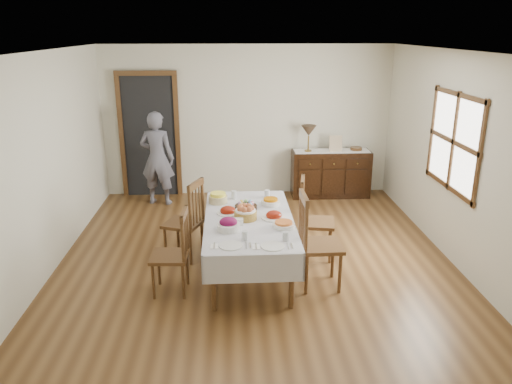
{
  "coord_description": "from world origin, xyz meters",
  "views": [
    {
      "loc": [
        -0.3,
        -5.65,
        2.84
      ],
      "look_at": [
        0.0,
        0.1,
        0.95
      ],
      "focal_mm": 35.0,
      "sensor_mm": 36.0,
      "label": 1
    }
  ],
  "objects_px": {
    "dining_table": "(249,225)",
    "chair_right_near": "(316,240)",
    "chair_left_near": "(174,252)",
    "person": "(157,155)",
    "table_lamp": "(309,131)",
    "sideboard": "(330,173)",
    "chair_left_far": "(187,219)",
    "chair_right_far": "(313,218)"
  },
  "relations": [
    {
      "from": "dining_table",
      "to": "chair_right_near",
      "type": "relative_size",
      "value": 1.83
    },
    {
      "from": "chair_left_near",
      "to": "person",
      "type": "bearing_deg",
      "value": -166.11
    },
    {
      "from": "chair_right_near",
      "to": "table_lamp",
      "type": "relative_size",
      "value": 2.44
    },
    {
      "from": "dining_table",
      "to": "chair_left_near",
      "type": "relative_size",
      "value": 2.11
    },
    {
      "from": "table_lamp",
      "to": "chair_left_near",
      "type": "bearing_deg",
      "value": -121.24
    },
    {
      "from": "chair_left_near",
      "to": "sideboard",
      "type": "bearing_deg",
      "value": 147.12
    },
    {
      "from": "person",
      "to": "table_lamp",
      "type": "distance_m",
      "value": 2.59
    },
    {
      "from": "chair_left_far",
      "to": "chair_right_far",
      "type": "bearing_deg",
      "value": 109.75
    },
    {
      "from": "chair_right_far",
      "to": "table_lamp",
      "type": "xyz_separation_m",
      "value": [
        0.3,
        2.42,
        0.64
      ]
    },
    {
      "from": "chair_right_far",
      "to": "sideboard",
      "type": "height_order",
      "value": "chair_right_far"
    },
    {
      "from": "dining_table",
      "to": "table_lamp",
      "type": "xyz_separation_m",
      "value": [
        1.13,
        2.82,
        0.55
      ]
    },
    {
      "from": "table_lamp",
      "to": "sideboard",
      "type": "bearing_deg",
      "value": 4.09
    },
    {
      "from": "chair_right_near",
      "to": "person",
      "type": "height_order",
      "value": "person"
    },
    {
      "from": "chair_left_near",
      "to": "chair_right_far",
      "type": "xyz_separation_m",
      "value": [
        1.68,
        0.84,
        0.04
      ]
    },
    {
      "from": "chair_left_near",
      "to": "chair_right_near",
      "type": "distance_m",
      "value": 1.6
    },
    {
      "from": "chair_right_near",
      "to": "table_lamp",
      "type": "height_order",
      "value": "table_lamp"
    },
    {
      "from": "chair_left_near",
      "to": "chair_right_near",
      "type": "bearing_deg",
      "value": 95.12
    },
    {
      "from": "chair_left_far",
      "to": "chair_right_near",
      "type": "distance_m",
      "value": 1.73
    },
    {
      "from": "chair_left_near",
      "to": "person",
      "type": "relative_size",
      "value": 0.58
    },
    {
      "from": "chair_left_near",
      "to": "chair_right_near",
      "type": "relative_size",
      "value": 0.87
    },
    {
      "from": "chair_left_far",
      "to": "person",
      "type": "xyz_separation_m",
      "value": [
        -0.65,
        2.17,
        0.31
      ]
    },
    {
      "from": "chair_right_near",
      "to": "chair_right_far",
      "type": "distance_m",
      "value": 0.79
    },
    {
      "from": "chair_right_far",
      "to": "table_lamp",
      "type": "bearing_deg",
      "value": 3.07
    },
    {
      "from": "chair_left_near",
      "to": "sideboard",
      "type": "xyz_separation_m",
      "value": [
        2.4,
        3.29,
        -0.08
      ]
    },
    {
      "from": "dining_table",
      "to": "chair_right_near",
      "type": "bearing_deg",
      "value": -28.25
    },
    {
      "from": "chair_left_far",
      "to": "table_lamp",
      "type": "relative_size",
      "value": 2.27
    },
    {
      "from": "chair_left_near",
      "to": "chair_right_near",
      "type": "height_order",
      "value": "chair_right_near"
    },
    {
      "from": "dining_table",
      "to": "chair_right_far",
      "type": "xyz_separation_m",
      "value": [
        0.83,
        0.39,
        -0.08
      ]
    },
    {
      "from": "chair_right_far",
      "to": "person",
      "type": "distance_m",
      "value": 3.18
    },
    {
      "from": "person",
      "to": "chair_right_far",
      "type": "bearing_deg",
      "value": 147.53
    },
    {
      "from": "chair_left_far",
      "to": "sideboard",
      "type": "height_order",
      "value": "chair_left_far"
    },
    {
      "from": "person",
      "to": "table_lamp",
      "type": "xyz_separation_m",
      "value": [
        2.56,
        0.21,
        0.33
      ]
    },
    {
      "from": "chair_left_near",
      "to": "chair_left_far",
      "type": "distance_m",
      "value": 0.89
    },
    {
      "from": "chair_left_near",
      "to": "table_lamp",
      "type": "xyz_separation_m",
      "value": [
        1.98,
        3.26,
        0.68
      ]
    },
    {
      "from": "dining_table",
      "to": "chair_left_near",
      "type": "distance_m",
      "value": 0.97
    },
    {
      "from": "dining_table",
      "to": "sideboard",
      "type": "xyz_separation_m",
      "value": [
        1.55,
        2.85,
        -0.21
      ]
    },
    {
      "from": "person",
      "to": "sideboard",
      "type": "bearing_deg",
      "value": -163.45
    },
    {
      "from": "chair_left_near",
      "to": "chair_right_near",
      "type": "xyz_separation_m",
      "value": [
        1.59,
        0.05,
        0.07
      ]
    },
    {
      "from": "dining_table",
      "to": "chair_right_far",
      "type": "distance_m",
      "value": 0.93
    },
    {
      "from": "dining_table",
      "to": "table_lamp",
      "type": "height_order",
      "value": "table_lamp"
    },
    {
      "from": "chair_left_near",
      "to": "chair_left_far",
      "type": "bearing_deg",
      "value": 178.44
    },
    {
      "from": "chair_left_far",
      "to": "dining_table",
      "type": "bearing_deg",
      "value": 81.9
    }
  ]
}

